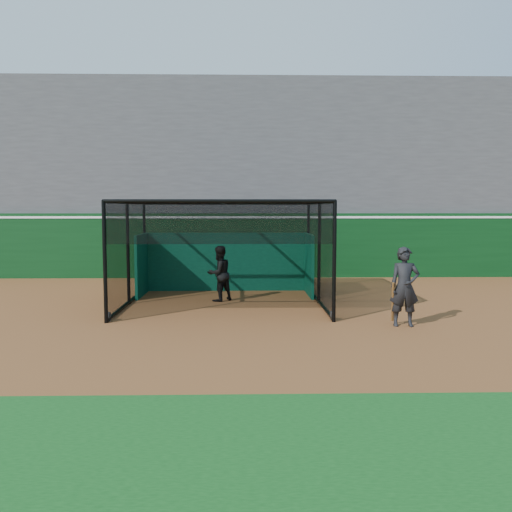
{
  "coord_description": "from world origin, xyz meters",
  "views": [
    {
      "loc": [
        0.15,
        -12.6,
        2.68
      ],
      "look_at": [
        0.49,
        2.0,
        1.4
      ],
      "focal_mm": 38.0,
      "sensor_mm": 36.0,
      "label": 1
    }
  ],
  "objects": [
    {
      "name": "batter",
      "position": [
        -0.55,
        3.01,
        0.8
      ],
      "size": [
        0.99,
        0.97,
        1.61
      ],
      "primitive_type": "imported",
      "rotation": [
        0.0,
        0.0,
        3.84
      ],
      "color": "black",
      "rests_on": "ground"
    },
    {
      "name": "on_deck_player",
      "position": [
        3.82,
        -0.48,
        0.9
      ],
      "size": [
        0.7,
        0.49,
        1.81
      ],
      "color": "black",
      "rests_on": "ground"
    },
    {
      "name": "batting_cage",
      "position": [
        -0.4,
        2.58,
        1.42
      ],
      "size": [
        5.46,
        5.19,
        2.85
      ],
      "color": "black",
      "rests_on": "ground"
    },
    {
      "name": "outfield_wall",
      "position": [
        0.0,
        8.5,
        1.29
      ],
      "size": [
        50.0,
        0.5,
        2.5
      ],
      "color": "#093512",
      "rests_on": "ground"
    },
    {
      "name": "grandstand",
      "position": [
        0.0,
        12.27,
        4.48
      ],
      "size": [
        50.0,
        7.85,
        8.95
      ],
      "color": "#4C4C4F",
      "rests_on": "ground"
    },
    {
      "name": "ground",
      "position": [
        0.0,
        0.0,
        0.0
      ],
      "size": [
        120.0,
        120.0,
        0.0
      ],
      "primitive_type": "plane",
      "color": "brown",
      "rests_on": "ground"
    }
  ]
}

